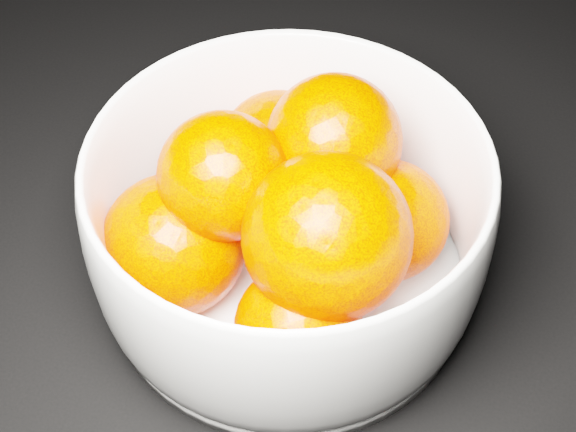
# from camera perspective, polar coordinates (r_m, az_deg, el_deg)

# --- Properties ---
(bowl) EXTENTS (0.25, 0.25, 0.12)m
(bowl) POSITION_cam_1_polar(r_m,az_deg,el_deg) (0.51, 0.00, -0.46)
(bowl) COLOR silver
(bowl) RESTS_ON ground
(orange_pile) EXTENTS (0.21, 0.22, 0.14)m
(orange_pile) POSITION_cam_1_polar(r_m,az_deg,el_deg) (0.49, -0.15, 0.39)
(orange_pile) COLOR #FF3200
(orange_pile) RESTS_ON bowl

